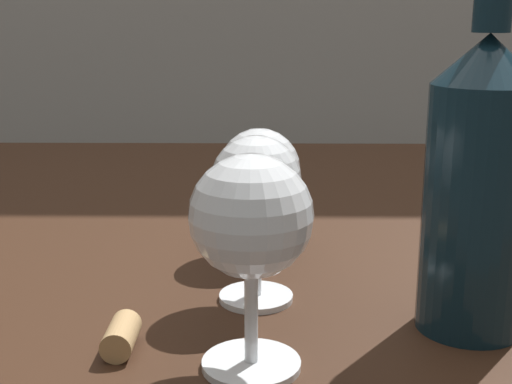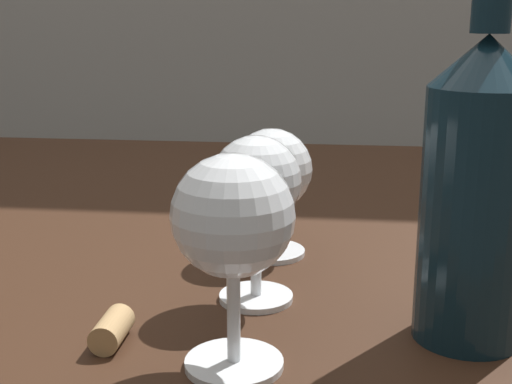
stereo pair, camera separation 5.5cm
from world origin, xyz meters
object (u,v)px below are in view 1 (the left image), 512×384
(wine_glass_chardonnay, at_px, (251,220))
(cork, at_px, (121,336))
(wine_glass_merlot, at_px, (256,187))
(wine_glass_amber, at_px, (259,173))
(wine_bottle, at_px, (479,178))

(wine_glass_chardonnay, height_order, cork, wine_glass_chardonnay)
(wine_glass_merlot, relative_size, wine_glass_amber, 1.11)
(wine_glass_amber, xyz_separation_m, cork, (-0.10, -0.20, -0.07))
(wine_glass_amber, xyz_separation_m, wine_bottle, (0.16, -0.16, 0.03))
(wine_glass_merlot, height_order, cork, wine_glass_merlot)
(wine_glass_chardonnay, xyz_separation_m, wine_glass_amber, (0.00, 0.23, -0.02))
(wine_glass_merlot, height_order, wine_glass_amber, wine_glass_merlot)
(wine_bottle, xyz_separation_m, cork, (-0.25, -0.04, -0.11))
(wine_glass_chardonnay, distance_m, cork, 0.13)
(wine_glass_amber, bearing_deg, wine_glass_merlot, -90.83)
(wine_glass_amber, bearing_deg, wine_glass_chardonnay, -90.81)
(wine_glass_chardonnay, height_order, wine_glass_merlot, wine_glass_chardonnay)
(wine_glass_merlot, distance_m, cork, 0.16)
(wine_glass_chardonnay, distance_m, wine_glass_merlot, 0.11)
(wine_glass_chardonnay, relative_size, cork, 3.48)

